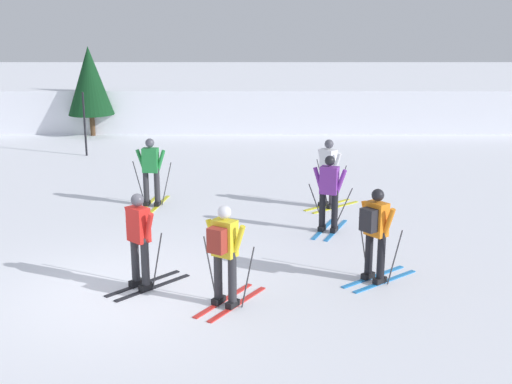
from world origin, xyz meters
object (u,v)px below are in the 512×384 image
Objects in this scene: skier_green at (148,170)px; skier_white at (326,171)px; trail_marker_pole at (82,124)px; skier_orange at (372,231)px; skier_red at (137,239)px; skier_yellow at (221,251)px; skier_purple at (326,191)px; conifer_far_left at (87,81)px.

skier_white is (4.37, -0.15, -0.00)m from skier_green.
trail_marker_pole is (-3.18, 6.22, 0.16)m from skier_green.
skier_red is at bearing -175.91° from skier_orange.
skier_red is 4.09m from skier_orange.
skier_yellow is at bearing -111.49° from skier_white.
trail_marker_pole is (-7.36, 8.29, 0.16)m from skier_purple.
skier_yellow is 1.66m from skier_red.
skier_white is 13.29m from conifer_far_left.
skier_green is 4.37m from skier_white.
skier_purple is at bearing -95.70° from skier_white.
skier_purple is at bearing 99.99° from skier_orange.
skier_yellow is at bearing -69.62° from conifer_far_left.
skier_red is at bearing -83.39° from skier_green.
conifer_far_left is at bearing 119.64° from skier_orange.
skier_red is 1.00× the size of skier_orange.
skier_red is 0.80× the size of trail_marker_pole.
skier_red is at bearing -138.67° from skier_purple.
skier_red and skier_purple have the same top height.
skier_green is 0.49× the size of conifer_far_left.
skier_white is at bearing 53.37° from skier_red.
conifer_far_left reaches higher than skier_red.
skier_green and skier_orange have the same top height.
skier_red is 12.04m from trail_marker_pole.
skier_red is at bearing 153.28° from skier_yellow.
skier_purple is 1.00× the size of skier_orange.
skier_red is at bearing -126.63° from skier_white.
skier_yellow is 13.27m from trail_marker_pole.
trail_marker_pole is (-7.55, 6.37, 0.16)m from skier_white.
conifer_far_left is at bearing 111.01° from skier_green.
trail_marker_pole reaches higher than skier_white.
skier_white is 9.88m from trail_marker_pole.
skier_white is at bearing -1.90° from skier_green.
skier_green and skier_purple have the same top height.
trail_marker_pole is at bearing -79.62° from conifer_far_left.
skier_purple is 11.09m from trail_marker_pole.
skier_green is at bearing 133.57° from skier_orange.
skier_yellow is at bearing -70.73° from skier_green.
trail_marker_pole is at bearing 125.22° from skier_orange.
skier_white and skier_orange have the same top height.
skier_white is 6.31m from skier_red.
conifer_far_left is (-4.51, 15.39, 1.24)m from skier_red.
skier_purple is (2.10, 3.89, -0.04)m from skier_yellow.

